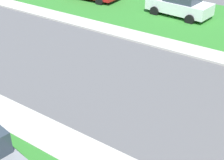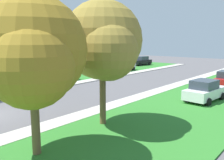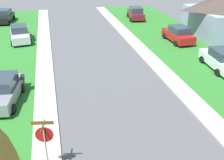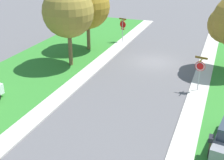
# 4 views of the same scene
# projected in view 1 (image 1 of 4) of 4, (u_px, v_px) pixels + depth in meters

# --- Properties ---
(sidewalk_east) EXTENTS (1.40, 56.00, 0.10)m
(sidewalk_east) POSITION_uv_depth(u_px,v_px,m) (158.00, 42.00, 18.25)
(sidewalk_east) COLOR #B7B2A8
(sidewalk_east) RESTS_ON ground
(lawn_east) EXTENTS (8.00, 56.00, 0.08)m
(lawn_east) POSITION_uv_depth(u_px,v_px,m) (191.00, 19.00, 21.59)
(lawn_east) COLOR #2D7528
(lawn_east) RESTS_ON ground
(sidewalk_west) EXTENTS (1.40, 56.00, 0.10)m
(sidewalk_west) POSITION_uv_depth(u_px,v_px,m) (34.00, 128.00, 11.57)
(sidewalk_west) COLOR #B7B2A8
(sidewalk_west) RESTS_ON ground
(car_white_far_down_street) EXTENTS (2.32, 4.44, 1.76)m
(car_white_far_down_street) POSITION_uv_depth(u_px,v_px,m) (180.00, 4.00, 21.70)
(car_white_far_down_street) COLOR white
(car_white_far_down_street) RESTS_ON ground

